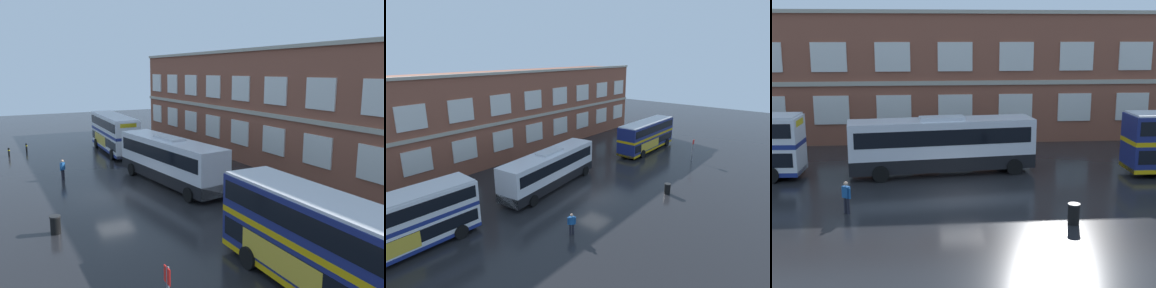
# 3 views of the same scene
# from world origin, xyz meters

# --- Properties ---
(ground_plane) EXTENTS (120.00, 120.00, 0.00)m
(ground_plane) POSITION_xyz_m (0.00, 2.00, 0.00)
(ground_plane) COLOR black
(brick_terminal_building) EXTENTS (55.36, 8.19, 10.90)m
(brick_terminal_building) POSITION_xyz_m (0.59, 17.98, 5.30)
(brick_terminal_building) COLOR brown
(brick_terminal_building) RESTS_ON ground
(touring_coach) EXTENTS (12.22, 3.99, 3.80)m
(touring_coach) POSITION_xyz_m (-0.90, 4.80, 1.91)
(touring_coach) COLOR silver
(touring_coach) RESTS_ON ground
(waiting_passenger) EXTENTS (0.55, 0.50, 1.70)m
(waiting_passenger) POSITION_xyz_m (-6.12, -2.46, 0.93)
(waiting_passenger) COLOR black
(waiting_passenger) RESTS_ON ground
(station_litter_bin) EXTENTS (0.60, 0.60, 1.03)m
(station_litter_bin) POSITION_xyz_m (5.04, -4.90, 0.52)
(station_litter_bin) COLOR black
(station_litter_bin) RESTS_ON ground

